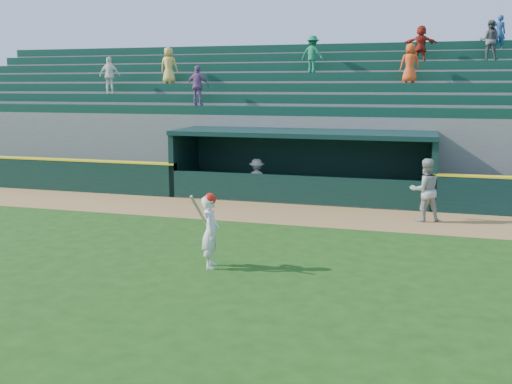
# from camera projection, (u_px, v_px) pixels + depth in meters

# --- Properties ---
(ground) EXTENTS (120.00, 120.00, 0.00)m
(ground) POSITION_uv_depth(u_px,v_px,m) (238.00, 257.00, 13.74)
(ground) COLOR #1A4110
(ground) RESTS_ON ground
(warning_track) EXTENTS (40.00, 3.00, 0.01)m
(warning_track) POSITION_uv_depth(u_px,v_px,m) (284.00, 213.00, 18.38)
(warning_track) COLOR olive
(warning_track) RESTS_ON ground
(field_wall_left) EXTENTS (15.50, 0.30, 1.20)m
(field_wall_left) POSITION_uv_depth(u_px,v_px,m) (0.00, 172.00, 23.13)
(field_wall_left) COLOR black
(field_wall_left) RESTS_ON ground
(dugout_player_front) EXTENTS (1.14, 1.03, 1.92)m
(dugout_player_front) POSITION_uv_depth(u_px,v_px,m) (425.00, 190.00, 17.20)
(dugout_player_front) COLOR #A6A6A1
(dugout_player_front) RESTS_ON ground
(dugout_player_inside) EXTENTS (1.02, 0.68, 1.48)m
(dugout_player_inside) POSITION_uv_depth(u_px,v_px,m) (257.00, 179.00, 20.60)
(dugout_player_inside) COLOR #A2A29D
(dugout_player_inside) RESTS_ON ground
(dugout) EXTENTS (9.40, 2.80, 2.46)m
(dugout) POSITION_uv_depth(u_px,v_px,m) (303.00, 160.00, 21.06)
(dugout) COLOR slate
(dugout) RESTS_ON ground
(stands) EXTENTS (34.50, 6.25, 6.95)m
(stands) POSITION_uv_depth(u_px,v_px,m) (324.00, 124.00, 25.19)
(stands) COLOR slate
(stands) RESTS_ON ground
(batter_at_plate) EXTENTS (0.58, 0.80, 1.73)m
(batter_at_plate) POSITION_uv_depth(u_px,v_px,m) (210.00, 230.00, 12.80)
(batter_at_plate) COLOR white
(batter_at_plate) RESTS_ON ground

